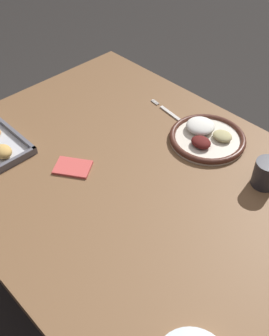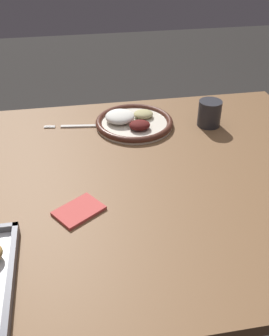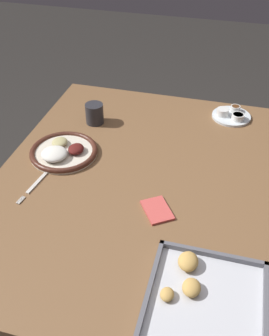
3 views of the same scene
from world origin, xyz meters
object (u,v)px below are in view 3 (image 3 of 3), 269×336
(baking_tray, at_px, (202,298))
(drinking_cup, at_px, (94,114))
(napkin, at_px, (157,210))
(dinner_plate, at_px, (63,152))
(saucer_plate, at_px, (231,115))
(fork, at_px, (39,180))

(baking_tray, height_order, drinking_cup, drinking_cup)
(baking_tray, relative_size, napkin, 2.39)
(dinner_plate, xyz_separation_m, saucer_plate, (-0.42, 0.58, 0.00))
(dinner_plate, distance_m, fork, 0.16)
(napkin, bearing_deg, saucer_plate, 163.78)
(fork, height_order, napkin, napkin)
(fork, relative_size, saucer_plate, 1.39)
(dinner_plate, bearing_deg, saucer_plate, 126.17)
(saucer_plate, relative_size, napkin, 1.22)
(saucer_plate, relative_size, baking_tray, 0.51)
(fork, height_order, drinking_cup, drinking_cup)
(dinner_plate, distance_m, drinking_cup, 0.24)
(baking_tray, xyz_separation_m, drinking_cup, (-0.71, -0.53, 0.03))
(drinking_cup, distance_m, napkin, 0.57)
(saucer_plate, bearing_deg, fork, -45.69)
(dinner_plate, height_order, napkin, dinner_plate)
(dinner_plate, relative_size, baking_tray, 0.80)
(saucer_plate, distance_m, drinking_cup, 0.57)
(fork, distance_m, baking_tray, 0.67)
(baking_tray, bearing_deg, saucer_plate, 179.55)
(napkin, bearing_deg, fork, -95.03)
(saucer_plate, bearing_deg, napkin, -16.22)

